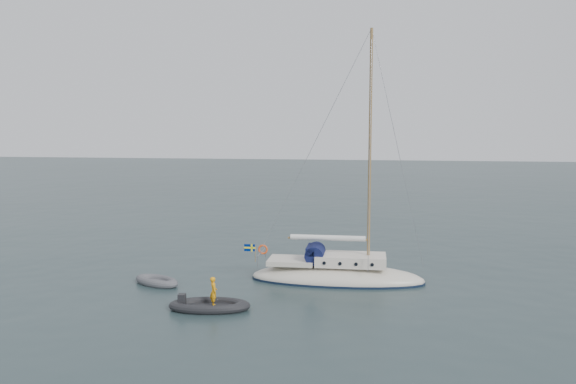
# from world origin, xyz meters

# --- Properties ---
(ground) EXTENTS (300.00, 300.00, 0.00)m
(ground) POSITION_xyz_m (0.00, 0.00, 0.00)
(ground) COLOR black
(ground) RESTS_ON ground
(sailboat) EXTENTS (10.58, 3.17, 15.07)m
(sailboat) POSITION_xyz_m (0.64, 0.95, 1.14)
(sailboat) COLOR beige
(sailboat) RESTS_ON ground
(dinghy) EXTENTS (3.12, 1.41, 0.45)m
(dinghy) POSITION_xyz_m (-9.43, -1.65, 0.20)
(dinghy) COLOR #4F4F54
(dinghy) RESTS_ON ground
(rib) EXTENTS (4.03, 1.83, 1.66)m
(rib) POSITION_xyz_m (-4.97, -5.49, 0.26)
(rib) COLOR black
(rib) RESTS_ON ground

